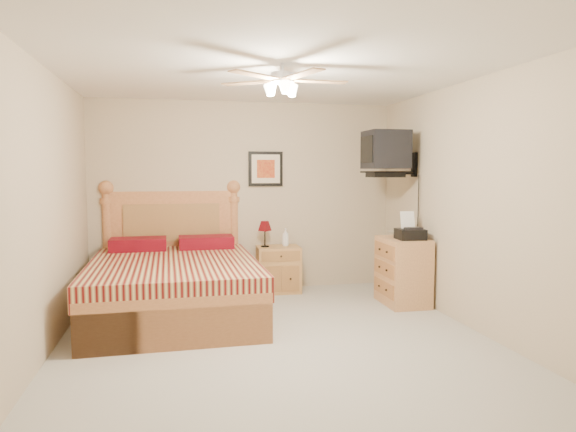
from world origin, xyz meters
TOP-DOWN VIEW (x-y plane):
  - floor at (0.00, 0.00)m, footprint 4.50×4.50m
  - ceiling at (0.00, 0.00)m, footprint 4.00×4.50m
  - wall_back at (0.00, 2.25)m, footprint 4.00×0.04m
  - wall_front at (0.00, -2.25)m, footprint 4.00×0.04m
  - wall_left at (-2.00, 0.00)m, footprint 0.04×4.50m
  - wall_right at (2.00, 0.00)m, footprint 0.04×4.50m
  - bed at (-0.94, 1.12)m, footprint 1.78×2.31m
  - nightstand at (0.40, 2.00)m, footprint 0.57×0.44m
  - table_lamp at (0.22, 2.02)m, footprint 0.19×0.19m
  - lotion_bottle at (0.50, 2.04)m, footprint 0.12×0.12m
  - framed_picture at (0.27, 2.23)m, footprint 0.46×0.04m
  - dresser at (1.73, 1.07)m, footprint 0.48×0.68m
  - fax_machine at (1.76, 0.95)m, footprint 0.32×0.34m
  - magazine_lower at (1.73, 1.34)m, footprint 0.26×0.30m
  - magazine_upper at (1.75, 1.36)m, footprint 0.28×0.30m
  - wall_tv at (1.75, 1.34)m, footprint 0.56×0.46m
  - ceiling_fan at (0.00, -0.20)m, footprint 1.14×1.14m

SIDE VIEW (x-z plane):
  - floor at x=0.00m, z-range 0.00..0.00m
  - nightstand at x=0.40m, z-range 0.00..0.60m
  - dresser at x=1.73m, z-range 0.00..0.80m
  - lotion_bottle at x=0.50m, z-range 0.60..0.83m
  - bed at x=-0.94m, z-range 0.00..1.48m
  - table_lamp at x=0.22m, z-range 0.60..0.94m
  - magazine_lower at x=1.73m, z-range 0.80..0.82m
  - magazine_upper at x=1.75m, z-range 0.82..0.84m
  - fax_machine at x=1.76m, z-range 0.80..1.12m
  - wall_back at x=0.00m, z-range 0.00..2.50m
  - wall_front at x=0.00m, z-range 0.00..2.50m
  - wall_left at x=-2.00m, z-range 0.00..2.50m
  - wall_right at x=2.00m, z-range 0.00..2.50m
  - framed_picture at x=0.27m, z-range 1.39..1.85m
  - wall_tv at x=1.75m, z-range 1.52..2.10m
  - ceiling_fan at x=0.00m, z-range 2.22..2.50m
  - ceiling at x=0.00m, z-range 2.48..2.52m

